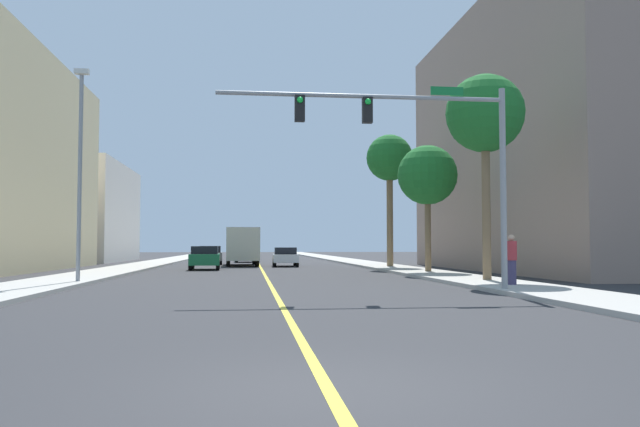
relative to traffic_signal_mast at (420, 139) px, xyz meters
name	(u,v)px	position (x,y,z in m)	size (l,w,h in m)	color
ground	(260,266)	(-4.64, 28.98, -5.00)	(192.00, 192.00, 0.00)	#2D2D30
sidewalk_left	(145,265)	(-13.27, 28.98, -4.92)	(3.16, 168.00, 0.15)	#B2ADA3
sidewalk_right	(370,264)	(3.99, 28.98, -4.92)	(3.16, 168.00, 0.15)	#B2ADA3
lane_marking_center	(260,265)	(-4.64, 28.98, -4.99)	(0.16, 144.00, 0.01)	yellow
building_left_far	(66,213)	(-23.04, 43.09, -0.33)	(11.12, 17.28, 9.33)	silver
building_right_near	(589,140)	(15.77, 17.35, 3.19)	(15.15, 26.26, 16.38)	gray
traffic_signal_mast	(420,139)	(0.00, 0.00, 0.00)	(9.47, 0.36, 6.61)	gray
street_lamp	(80,164)	(-12.19, 6.03, -0.19)	(0.56, 0.28, 8.47)	gray
palm_near	(485,115)	(4.23, 5.15, 1.95)	(3.24, 3.24, 8.51)	brown
palm_mid	(427,176)	(4.23, 13.64, 0.36)	(3.26, 3.26, 6.90)	brown
palm_far	(390,160)	(4.05, 22.13, 2.39)	(3.16, 3.16, 8.98)	brown
car_white	(285,257)	(-2.80, 26.83, -4.27)	(1.92, 4.57, 1.40)	white
car_gray	(210,255)	(-8.61, 32.33, -4.23)	(2.10, 4.07, 1.51)	slate
car_silver	(246,254)	(-5.75, 38.94, -4.26)	(2.06, 4.56, 1.40)	#BCBCC1
car_green	(205,258)	(-8.27, 21.08, -4.22)	(2.01, 3.88, 1.50)	#196638
delivery_truck	(242,245)	(-5.99, 28.98, -3.45)	(2.65, 8.16, 2.86)	silver
pedestrian	(512,259)	(3.91, 1.98, -3.94)	(0.38, 0.38, 1.80)	#3F3859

